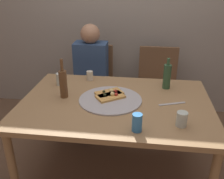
{
  "coord_description": "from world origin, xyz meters",
  "views": [
    {
      "loc": [
        0.21,
        -1.8,
        1.66
      ],
      "look_at": [
        -0.04,
        0.11,
        0.77
      ],
      "focal_mm": 40.85,
      "sensor_mm": 36.0,
      "label": 1
    }
  ],
  "objects_px": {
    "soda_can": "(137,123)",
    "chair_left": "(93,79)",
    "chair_right": "(157,83)",
    "pizza_slice_last": "(110,93)",
    "wine_bottle": "(167,76)",
    "pizza_slice_extra": "(111,96)",
    "tumbler_far": "(60,79)",
    "guest_in_sweater": "(90,74)",
    "beer_bottle": "(63,83)",
    "tumbler_near": "(90,76)",
    "dining_table": "(116,109)",
    "wine_glass": "(182,119)",
    "table_knife": "(172,104)",
    "pizza_tray": "(110,100)"
  },
  "relations": [
    {
      "from": "soda_can",
      "to": "chair_left",
      "type": "xyz_separation_m",
      "value": [
        -0.56,
        1.32,
        -0.27
      ]
    },
    {
      "from": "soda_can",
      "to": "chair_right",
      "type": "distance_m",
      "value": 1.36
    },
    {
      "from": "pizza_slice_last",
      "to": "wine_bottle",
      "type": "bearing_deg",
      "value": 24.3
    },
    {
      "from": "soda_can",
      "to": "chair_right",
      "type": "xyz_separation_m",
      "value": [
        0.19,
        1.32,
        -0.27
      ]
    },
    {
      "from": "pizza_slice_extra",
      "to": "tumbler_far",
      "type": "bearing_deg",
      "value": 155.34
    },
    {
      "from": "guest_in_sweater",
      "to": "chair_right",
      "type": "bearing_deg",
      "value": -168.59
    },
    {
      "from": "beer_bottle",
      "to": "tumbler_near",
      "type": "xyz_separation_m",
      "value": [
        0.13,
        0.39,
        -0.08
      ]
    },
    {
      "from": "dining_table",
      "to": "wine_glass",
      "type": "xyz_separation_m",
      "value": [
        0.48,
        -0.3,
        0.12
      ]
    },
    {
      "from": "pizza_slice_last",
      "to": "table_knife",
      "type": "height_order",
      "value": "pizza_slice_last"
    },
    {
      "from": "tumbler_far",
      "to": "chair_left",
      "type": "relative_size",
      "value": 0.12
    },
    {
      "from": "pizza_slice_last",
      "to": "pizza_tray",
      "type": "bearing_deg",
      "value": -77.51
    },
    {
      "from": "pizza_tray",
      "to": "guest_in_sweater",
      "type": "relative_size",
      "value": 0.43
    },
    {
      "from": "pizza_slice_extra",
      "to": "table_knife",
      "type": "bearing_deg",
      "value": -3.37
    },
    {
      "from": "pizza_tray",
      "to": "tumbler_near",
      "type": "height_order",
      "value": "tumbler_near"
    },
    {
      "from": "beer_bottle",
      "to": "table_knife",
      "type": "height_order",
      "value": "beer_bottle"
    },
    {
      "from": "pizza_tray",
      "to": "chair_left",
      "type": "distance_m",
      "value": 0.99
    },
    {
      "from": "pizza_tray",
      "to": "chair_left",
      "type": "height_order",
      "value": "chair_left"
    },
    {
      "from": "table_knife",
      "to": "guest_in_sweater",
      "type": "relative_size",
      "value": 0.19
    },
    {
      "from": "dining_table",
      "to": "guest_in_sweater",
      "type": "bearing_deg",
      "value": 116.03
    },
    {
      "from": "wine_glass",
      "to": "guest_in_sweater",
      "type": "bearing_deg",
      "value": 128.65
    },
    {
      "from": "dining_table",
      "to": "tumbler_far",
      "type": "relative_size",
      "value": 13.93
    },
    {
      "from": "dining_table",
      "to": "beer_bottle",
      "type": "relative_size",
      "value": 4.63
    },
    {
      "from": "pizza_slice_last",
      "to": "tumbler_near",
      "type": "bearing_deg",
      "value": 126.78
    },
    {
      "from": "pizza_slice_extra",
      "to": "soda_can",
      "type": "bearing_deg",
      "value": -61.98
    },
    {
      "from": "pizza_tray",
      "to": "chair_right",
      "type": "height_order",
      "value": "chair_right"
    },
    {
      "from": "wine_glass",
      "to": "table_knife",
      "type": "bearing_deg",
      "value": 96.31
    },
    {
      "from": "wine_bottle",
      "to": "tumbler_near",
      "type": "distance_m",
      "value": 0.72
    },
    {
      "from": "beer_bottle",
      "to": "tumbler_far",
      "type": "height_order",
      "value": "beer_bottle"
    },
    {
      "from": "tumbler_near",
      "to": "guest_in_sweater",
      "type": "relative_size",
      "value": 0.08
    },
    {
      "from": "beer_bottle",
      "to": "wine_glass",
      "type": "relative_size",
      "value": 3.22
    },
    {
      "from": "dining_table",
      "to": "table_knife",
      "type": "relative_size",
      "value": 6.89
    },
    {
      "from": "dining_table",
      "to": "soda_can",
      "type": "distance_m",
      "value": 0.45
    },
    {
      "from": "tumbler_near",
      "to": "dining_table",
      "type": "bearing_deg",
      "value": -54.25
    },
    {
      "from": "wine_glass",
      "to": "guest_in_sweater",
      "type": "relative_size",
      "value": 0.09
    },
    {
      "from": "beer_bottle",
      "to": "chair_left",
      "type": "relative_size",
      "value": 0.36
    },
    {
      "from": "pizza_slice_extra",
      "to": "pizza_slice_last",
      "type": "bearing_deg",
      "value": 105.77
    },
    {
      "from": "tumbler_far",
      "to": "guest_in_sweater",
      "type": "height_order",
      "value": "guest_in_sweater"
    },
    {
      "from": "table_knife",
      "to": "guest_in_sweater",
      "type": "bearing_deg",
      "value": -62.7
    },
    {
      "from": "tumbler_far",
      "to": "tumbler_near",
      "type": "bearing_deg",
      "value": 30.6
    },
    {
      "from": "pizza_tray",
      "to": "chair_right",
      "type": "bearing_deg",
      "value": 65.41
    },
    {
      "from": "dining_table",
      "to": "pizza_slice_last",
      "type": "height_order",
      "value": "pizza_slice_last"
    },
    {
      "from": "dining_table",
      "to": "table_knife",
      "type": "xyz_separation_m",
      "value": [
        0.44,
        0.01,
        0.07
      ]
    },
    {
      "from": "chair_right",
      "to": "wine_bottle",
      "type": "bearing_deg",
      "value": 93.93
    },
    {
      "from": "pizza_tray",
      "to": "chair_left",
      "type": "bearing_deg",
      "value": 110.1
    },
    {
      "from": "wine_bottle",
      "to": "tumbler_near",
      "type": "bearing_deg",
      "value": 172.35
    },
    {
      "from": "guest_in_sweater",
      "to": "pizza_slice_extra",
      "type": "bearing_deg",
      "value": 114.3
    },
    {
      "from": "chair_right",
      "to": "tumbler_far",
      "type": "bearing_deg",
      "value": 35.74
    },
    {
      "from": "table_knife",
      "to": "chair_right",
      "type": "bearing_deg",
      "value": -105.38
    },
    {
      "from": "wine_glass",
      "to": "chair_right",
      "type": "xyz_separation_m",
      "value": [
        -0.1,
        1.22,
        -0.26
      ]
    },
    {
      "from": "table_knife",
      "to": "wine_glass",
      "type": "bearing_deg",
      "value": 76.51
    }
  ]
}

